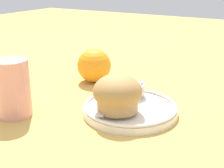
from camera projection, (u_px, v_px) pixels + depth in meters
name	position (u px, v px, depth m)	size (l,w,h in m)	color
ground_plane	(120.00, 109.00, 0.66)	(3.00, 3.00, 0.00)	tan
plate	(130.00, 109.00, 0.63)	(0.19, 0.19, 0.02)	silver
muffin	(118.00, 94.00, 0.59)	(0.09, 0.09, 0.07)	tan
cream_ramekin	(133.00, 88.00, 0.68)	(0.05, 0.05, 0.02)	silver
berry_pair	(118.00, 95.00, 0.66)	(0.02, 0.01, 0.01)	maroon
butter_knife	(109.00, 99.00, 0.65)	(0.17, 0.07, 0.00)	silver
orange_fruit	(94.00, 65.00, 0.81)	(0.09, 0.09, 0.09)	orange
juice_glass	(13.00, 88.00, 0.61)	(0.07, 0.07, 0.11)	#E5998C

